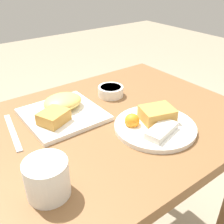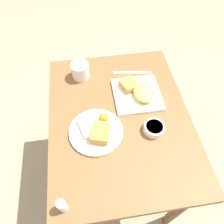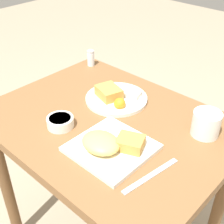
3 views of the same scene
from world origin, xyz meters
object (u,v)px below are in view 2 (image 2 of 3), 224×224
object	(u,v)px
salt_shaker	(62,206)
butter_knife	(132,73)
plate_square_near	(139,92)
plate_oval_far	(97,131)
coffee_mug	(80,71)
sauce_ramekin	(154,128)

from	to	relation	value
salt_shaker	butter_knife	distance (m)	0.75
plate_square_near	butter_knife	world-z (taller)	plate_square_near
salt_shaker	butter_knife	world-z (taller)	salt_shaker
plate_oval_far	salt_shaker	world-z (taller)	salt_shaker
coffee_mug	butter_knife	bearing A→B (deg)	-92.85
plate_square_near	salt_shaker	size ratio (longest dim) A/B	3.13
coffee_mug	plate_oval_far	bearing A→B (deg)	-172.70
sauce_ramekin	plate_square_near	bearing A→B (deg)	6.34
butter_knife	plate_oval_far	bearing A→B (deg)	64.65
plate_square_near	coffee_mug	distance (m)	0.33
coffee_mug	salt_shaker	bearing A→B (deg)	170.69
plate_square_near	salt_shaker	distance (m)	0.62
plate_square_near	sauce_ramekin	bearing A→B (deg)	-173.66
plate_oval_far	coffee_mug	world-z (taller)	coffee_mug
butter_knife	coffee_mug	xyz separation A→B (m)	(0.01, 0.28, 0.04)
sauce_ramekin	plate_oval_far	bearing A→B (deg)	83.86
plate_oval_far	salt_shaker	xyz separation A→B (m)	(-0.30, 0.15, 0.02)
sauce_ramekin	coffee_mug	distance (m)	0.49
plate_square_near	salt_shaker	world-z (taller)	salt_shaker
plate_square_near	plate_oval_far	world-z (taller)	plate_square_near
sauce_ramekin	salt_shaker	distance (m)	0.49
butter_knife	coffee_mug	world-z (taller)	coffee_mug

